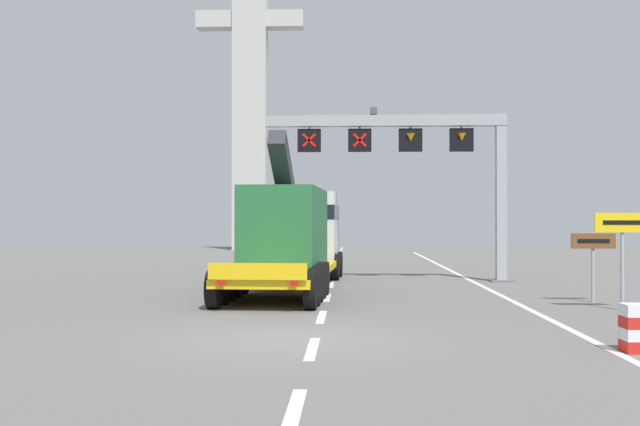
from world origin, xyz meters
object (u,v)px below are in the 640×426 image
at_px(tourist_info_sign_brown, 593,251).
at_px(overhead_lane_gantry, 419,149).
at_px(heavy_haul_truck_yellow, 295,233).
at_px(bridge_pylon_distant, 250,60).
at_px(exit_sign_yellow, 623,236).

bearing_deg(tourist_info_sign_brown, overhead_lane_gantry, 120.32).
relative_size(overhead_lane_gantry, heavy_haul_truck_yellow, 0.70).
distance_m(heavy_haul_truck_yellow, bridge_pylon_distant, 38.90).
xyz_separation_m(heavy_haul_truck_yellow, exit_sign_yellow, (9.52, -7.15, 0.04)).
distance_m(overhead_lane_gantry, heavy_haul_truck_yellow, 6.44).
bearing_deg(exit_sign_yellow, bridge_pylon_distant, 110.29).
distance_m(exit_sign_yellow, bridge_pylon_distant, 47.81).
height_order(heavy_haul_truck_yellow, bridge_pylon_distant, bridge_pylon_distant).
bearing_deg(overhead_lane_gantry, tourist_info_sign_brown, -59.68).
xyz_separation_m(overhead_lane_gantry, bridge_pylon_distant, (-11.19, 33.16, 10.63)).
relative_size(exit_sign_yellow, bridge_pylon_distant, 0.09).
relative_size(overhead_lane_gantry, tourist_info_sign_brown, 4.81).
height_order(overhead_lane_gantry, heavy_haul_truck_yellow, overhead_lane_gantry).
relative_size(heavy_haul_truck_yellow, bridge_pylon_distant, 0.45).
bearing_deg(tourist_info_sign_brown, heavy_haul_truck_yellow, 151.24).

